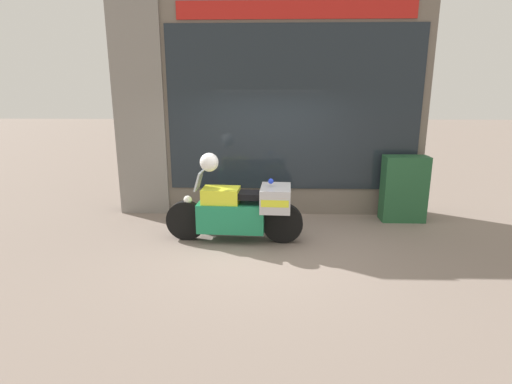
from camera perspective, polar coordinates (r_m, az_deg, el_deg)
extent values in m
plane|color=gray|center=(6.59, 1.81, -7.80)|extent=(60.00, 60.00, 0.00)
cube|color=#6B6056|center=(8.12, 1.94, 11.40)|extent=(6.14, 0.40, 4.14)
cube|color=gray|center=(8.54, -15.89, 11.02)|extent=(1.00, 0.55, 4.14)
cube|color=#1E262D|center=(7.92, 5.40, 11.64)|extent=(4.90, 0.02, 3.14)
cube|color=red|center=(8.03, 5.73, 24.50)|extent=(4.41, 0.03, 0.32)
cube|color=slate|center=(8.42, 4.75, -0.93)|extent=(4.68, 0.30, 0.55)
cube|color=silver|center=(8.37, 4.83, 5.24)|extent=(4.68, 0.02, 1.28)
cube|color=beige|center=(8.16, 4.97, 9.46)|extent=(4.68, 0.30, 0.02)
cube|color=black|center=(8.25, -7.51, 9.73)|extent=(0.18, 0.04, 0.06)
cube|color=#B7B2A8|center=(8.16, -1.30, 9.79)|extent=(0.18, 0.04, 0.06)
cube|color=#195623|center=(8.16, 4.98, 9.74)|extent=(0.18, 0.04, 0.06)
cube|color=maroon|center=(8.25, 11.18, 9.58)|extent=(0.18, 0.04, 0.06)
cube|color=navy|center=(8.44, 17.17, 9.32)|extent=(0.18, 0.04, 0.06)
cube|color=#2D8E42|center=(8.31, -5.26, 1.77)|extent=(0.19, 0.03, 0.27)
cube|color=yellow|center=(8.26, 4.83, 1.70)|extent=(0.19, 0.02, 0.27)
cube|color=#2866B7|center=(8.47, 14.73, 1.58)|extent=(0.19, 0.02, 0.27)
cylinder|color=black|center=(6.90, -9.93, -4.01)|extent=(0.68, 0.18, 0.67)
cylinder|color=black|center=(6.68, 3.82, -4.44)|extent=(0.68, 0.18, 0.67)
cube|color=#1E8456|center=(6.72, -3.52, -3.52)|extent=(1.14, 0.55, 0.48)
cube|color=yellow|center=(6.65, -5.03, -0.59)|extent=(0.63, 0.47, 0.28)
cube|color=black|center=(6.58, -1.40, -0.42)|extent=(0.67, 0.40, 0.10)
cube|color=#B7B7BC|center=(6.56, 2.82, -0.85)|extent=(0.52, 0.73, 0.38)
cube|color=yellow|center=(6.56, 2.82, -0.85)|extent=(0.47, 0.73, 0.11)
cube|color=#B2BCC6|center=(6.66, -8.16, 1.63)|extent=(0.14, 0.35, 0.31)
sphere|color=white|center=(6.79, -9.73, -1.09)|extent=(0.14, 0.14, 0.14)
sphere|color=blue|center=(6.49, 2.14, 1.55)|extent=(0.09, 0.09, 0.09)
cube|color=#235633|center=(8.22, 20.37, 0.43)|extent=(0.82, 0.40, 1.28)
sphere|color=white|center=(6.56, -6.71, 4.24)|extent=(0.31, 0.31, 0.31)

